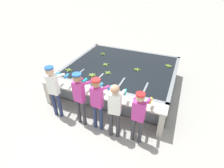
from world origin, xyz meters
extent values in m
plane|color=#A3A099|center=(0.00, 0.00, 0.00)|extent=(80.00, 80.00, 0.00)
cube|color=gray|center=(0.00, 2.19, 0.03)|extent=(4.06, 3.47, 0.06)
cube|color=gray|center=(0.00, 0.51, 0.44)|extent=(4.06, 0.12, 0.88)
cube|color=gray|center=(0.00, 3.86, 0.44)|extent=(4.06, 0.12, 0.88)
cube|color=gray|center=(-1.97, 2.19, 0.44)|extent=(0.12, 3.47, 0.88)
cube|color=gray|center=(1.97, 2.19, 0.44)|extent=(0.12, 3.47, 0.88)
cube|color=black|center=(0.00, 2.19, 0.47)|extent=(3.82, 3.23, 0.81)
cube|color=gray|center=(-1.22, 0.97, 0.44)|extent=(0.06, 0.80, 0.88)
cube|color=gray|center=(-0.41, 0.97, 0.44)|extent=(0.06, 0.80, 0.88)
cube|color=gray|center=(0.41, 0.97, 0.44)|extent=(0.06, 0.80, 0.88)
cube|color=gray|center=(1.22, 0.97, 0.44)|extent=(0.06, 0.80, 0.88)
cube|color=#B7B2A3|center=(0.00, 0.23, 0.86)|extent=(4.06, 0.45, 0.05)
cube|color=#B7B2A3|center=(-1.93, 0.23, 0.42)|extent=(0.16, 0.41, 0.83)
cube|color=#B7B2A3|center=(1.93, 0.23, 0.42)|extent=(0.16, 0.41, 0.83)
cylinder|color=navy|center=(-1.33, -0.33, 0.44)|extent=(0.11, 0.11, 0.87)
cylinder|color=navy|center=(-1.14, -0.31, 0.44)|extent=(0.11, 0.11, 0.87)
cube|color=white|center=(-1.24, -0.32, 1.18)|extent=(0.33, 0.19, 0.62)
sphere|color=tan|center=(-1.24, -0.32, 1.64)|extent=(0.24, 0.24, 0.24)
cylinder|color=#1E5199|center=(-1.24, -0.32, 1.75)|extent=(0.25, 0.25, 0.04)
cylinder|color=white|center=(-1.41, -0.08, 1.40)|extent=(0.10, 0.31, 0.18)
cylinder|color=teal|center=(-1.43, 0.17, 1.24)|extent=(0.10, 0.20, 0.08)
cylinder|color=white|center=(-1.09, -0.06, 1.40)|extent=(0.10, 0.31, 0.18)
cylinder|color=teal|center=(-1.11, 0.19, 1.24)|extent=(0.10, 0.20, 0.08)
cylinder|color=#38383D|center=(-0.45, -0.31, 0.43)|extent=(0.11, 0.11, 0.86)
cylinder|color=#38383D|center=(-0.25, -0.33, 0.43)|extent=(0.11, 0.11, 0.86)
cube|color=#BC388E|center=(-0.35, -0.32, 1.17)|extent=(0.34, 0.20, 0.61)
sphere|color=#9E704C|center=(-0.35, -0.32, 1.62)|extent=(0.23, 0.23, 0.23)
cylinder|color=#1E5199|center=(-0.35, -0.32, 1.72)|extent=(0.24, 0.24, 0.04)
cylinder|color=#BC388E|center=(-0.49, -0.05, 1.39)|extent=(0.11, 0.32, 0.18)
cylinder|color=teal|center=(-0.46, 0.20, 1.22)|extent=(0.10, 0.21, 0.08)
cylinder|color=#BC388E|center=(-0.17, -0.08, 1.39)|extent=(0.11, 0.32, 0.18)
cylinder|color=teal|center=(-0.14, 0.17, 1.22)|extent=(0.10, 0.21, 0.08)
cylinder|color=navy|center=(0.10, -0.30, 0.42)|extent=(0.11, 0.11, 0.84)
cylinder|color=navy|center=(0.30, -0.31, 0.42)|extent=(0.11, 0.11, 0.84)
cube|color=#BC388E|center=(0.20, -0.31, 1.14)|extent=(0.33, 0.19, 0.60)
sphere|color=#9E704C|center=(0.20, -0.31, 1.58)|extent=(0.23, 0.23, 0.23)
cylinder|color=red|center=(0.20, -0.31, 1.68)|extent=(0.24, 0.24, 0.04)
cylinder|color=#BC388E|center=(0.05, -0.05, 1.35)|extent=(0.10, 0.31, 0.18)
cylinder|color=teal|center=(0.06, 0.20, 1.19)|extent=(0.09, 0.20, 0.08)
cylinder|color=#BC388E|center=(0.37, -0.06, 1.35)|extent=(0.10, 0.31, 0.18)
cylinder|color=teal|center=(0.38, 0.19, 1.19)|extent=(0.09, 0.20, 0.08)
cylinder|color=#38383D|center=(0.65, -0.40, 0.43)|extent=(0.11, 0.11, 0.85)
cylinder|color=#38383D|center=(0.85, -0.38, 0.43)|extent=(0.11, 0.11, 0.85)
cube|color=white|center=(0.75, -0.39, 1.16)|extent=(0.34, 0.21, 0.60)
sphere|color=tan|center=(0.75, -0.39, 1.60)|extent=(0.23, 0.23, 0.23)
cylinder|color=white|center=(0.55, -0.16, 1.37)|extent=(0.12, 0.32, 0.18)
cylinder|color=#1EA3AD|center=(0.52, 0.08, 1.21)|extent=(0.11, 0.21, 0.08)
cylinder|color=white|center=(0.87, -0.12, 1.37)|extent=(0.12, 0.32, 0.18)
cylinder|color=#1EA3AD|center=(0.84, 0.13, 1.21)|extent=(0.11, 0.21, 0.08)
cylinder|color=#38383D|center=(1.26, -0.32, 0.40)|extent=(0.11, 0.11, 0.79)
cylinder|color=#38383D|center=(1.46, -0.33, 0.40)|extent=(0.11, 0.11, 0.79)
cube|color=#BC388E|center=(1.36, -0.32, 1.07)|extent=(0.33, 0.18, 0.56)
sphere|color=tan|center=(1.36, -0.32, 1.49)|extent=(0.21, 0.21, 0.21)
cylinder|color=red|center=(1.36, -0.32, 1.58)|extent=(0.22, 0.22, 0.04)
cylinder|color=#BC388E|center=(1.21, -0.07, 1.26)|extent=(0.09, 0.31, 0.18)
cylinder|color=gold|center=(1.22, 0.18, 1.10)|extent=(0.09, 0.20, 0.08)
cylinder|color=#BC388E|center=(1.53, -0.08, 1.26)|extent=(0.09, 0.31, 0.18)
cylinder|color=gold|center=(1.54, 0.17, 1.10)|extent=(0.09, 0.20, 0.08)
ellipsoid|color=#7FAD33|center=(0.59, 2.11, 0.89)|extent=(0.17, 0.09, 0.04)
ellipsoid|color=#7FAD33|center=(0.60, 2.05, 0.89)|extent=(0.13, 0.16, 0.04)
ellipsoid|color=#7FAD33|center=(0.67, 2.05, 0.89)|extent=(0.12, 0.16, 0.04)
ellipsoid|color=#7FAD33|center=(0.69, 2.11, 0.89)|extent=(0.17, 0.08, 0.04)
ellipsoid|color=#7FAD33|center=(0.64, 2.15, 0.89)|extent=(0.04, 0.17, 0.04)
cylinder|color=tan|center=(0.64, 2.09, 0.93)|extent=(0.03, 0.03, 0.04)
ellipsoid|color=#75A333|center=(-1.11, 2.89, 0.89)|extent=(0.17, 0.10, 0.04)
ellipsoid|color=#75A333|center=(-1.13, 2.96, 0.89)|extent=(0.10, 0.17, 0.04)
ellipsoid|color=#75A333|center=(-1.21, 2.93, 0.89)|extent=(0.17, 0.10, 0.04)
ellipsoid|color=#75A333|center=(-1.18, 2.86, 0.89)|extent=(0.10, 0.17, 0.04)
cylinder|color=tan|center=(-1.16, 2.91, 0.93)|extent=(0.03, 0.03, 0.04)
ellipsoid|color=#9EC642|center=(-0.57, 1.97, 0.89)|extent=(0.16, 0.12, 0.04)
ellipsoid|color=#9EC642|center=(-0.59, 2.05, 0.89)|extent=(0.12, 0.16, 0.04)
ellipsoid|color=#9EC642|center=(-0.66, 2.03, 0.89)|extent=(0.16, 0.12, 0.04)
ellipsoid|color=#9EC642|center=(-0.65, 1.96, 0.89)|extent=(0.12, 0.16, 0.04)
cylinder|color=tan|center=(-0.62, 2.00, 0.93)|extent=(0.03, 0.03, 0.04)
ellipsoid|color=#9EC642|center=(-0.32, 1.45, 0.89)|extent=(0.17, 0.06, 0.04)
ellipsoid|color=#9EC642|center=(-0.27, 1.39, 0.89)|extent=(0.06, 0.17, 0.04)
ellipsoid|color=#9EC642|center=(-0.21, 1.43, 0.89)|extent=(0.17, 0.06, 0.04)
ellipsoid|color=#9EC642|center=(-0.25, 1.50, 0.89)|extent=(0.06, 0.17, 0.04)
cylinder|color=tan|center=(-0.26, 1.44, 0.93)|extent=(0.03, 0.03, 0.04)
ellipsoid|color=#9EC642|center=(-1.67, 1.00, 0.89)|extent=(0.08, 0.17, 0.04)
ellipsoid|color=#9EC642|center=(-1.63, 1.07, 0.89)|extent=(0.17, 0.08, 0.04)
ellipsoid|color=#9EC642|center=(-1.69, 1.11, 0.89)|extent=(0.08, 0.17, 0.04)
ellipsoid|color=#9EC642|center=(-1.73, 1.04, 0.89)|extent=(0.17, 0.08, 0.04)
cylinder|color=tan|center=(-1.68, 1.06, 0.93)|extent=(0.03, 0.03, 0.04)
ellipsoid|color=#9EC642|center=(-0.67, 1.13, 0.89)|extent=(0.13, 0.16, 0.04)
ellipsoid|color=#9EC642|center=(-0.73, 1.13, 0.89)|extent=(0.10, 0.17, 0.04)
ellipsoid|color=#9EC642|center=(-0.76, 1.09, 0.89)|extent=(0.17, 0.05, 0.04)
ellipsoid|color=#9EC642|center=(-0.74, 1.04, 0.89)|extent=(0.13, 0.16, 0.04)
ellipsoid|color=#9EC642|center=(-0.68, 1.03, 0.89)|extent=(0.10, 0.17, 0.04)
ellipsoid|color=#9EC642|center=(-0.65, 1.08, 0.89)|extent=(0.17, 0.05, 0.04)
cylinder|color=tan|center=(-0.71, 1.08, 0.93)|extent=(0.03, 0.03, 0.04)
ellipsoid|color=#7FAD33|center=(1.63, 2.83, 0.89)|extent=(0.17, 0.11, 0.04)
ellipsoid|color=#7FAD33|center=(1.68, 2.80, 0.89)|extent=(0.04, 0.17, 0.04)
ellipsoid|color=#7FAD33|center=(1.73, 2.82, 0.89)|extent=(0.16, 0.12, 0.04)
ellipsoid|color=#7FAD33|center=(1.73, 2.88, 0.89)|extent=(0.17, 0.11, 0.04)
ellipsoid|color=#7FAD33|center=(1.68, 2.91, 0.89)|extent=(0.04, 0.17, 0.04)
ellipsoid|color=#7FAD33|center=(1.63, 2.88, 0.89)|extent=(0.16, 0.12, 0.04)
cylinder|color=tan|center=(1.68, 2.85, 0.93)|extent=(0.03, 0.03, 0.04)
ellipsoid|color=#7FAD33|center=(-0.81, 0.34, 0.90)|extent=(0.15, 0.14, 0.04)
ellipsoid|color=#7FAD33|center=(-0.81, 0.26, 0.90)|extent=(0.14, 0.15, 0.04)
ellipsoid|color=#7FAD33|center=(-0.73, 0.26, 0.90)|extent=(0.15, 0.14, 0.04)
ellipsoid|color=#7FAD33|center=(-0.73, 0.34, 0.90)|extent=(0.14, 0.15, 0.04)
cylinder|color=tan|center=(-0.77, 0.30, 0.93)|extent=(0.03, 0.03, 0.04)
cube|color=silver|center=(0.72, 0.39, 0.89)|extent=(0.19, 0.12, 0.00)
cube|color=black|center=(0.54, 0.30, 0.89)|extent=(0.10, 0.07, 0.02)
cube|color=silver|center=(1.30, 0.37, 0.89)|extent=(0.18, 0.15, 0.00)
cube|color=black|center=(1.14, 0.25, 0.89)|extent=(0.10, 0.08, 0.02)
camera|label=1|loc=(2.02, -3.57, 3.96)|focal=28.00mm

